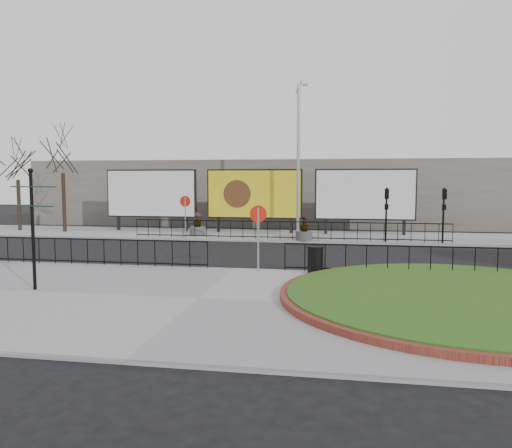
% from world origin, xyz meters
% --- Properties ---
extents(ground, '(90.00, 90.00, 0.00)m').
position_xyz_m(ground, '(0.00, 0.00, 0.00)').
color(ground, black).
rests_on(ground, ground).
extents(pavement_near, '(30.00, 10.00, 0.12)m').
position_xyz_m(pavement_near, '(0.00, -5.00, 0.06)').
color(pavement_near, gray).
rests_on(pavement_near, ground).
extents(pavement_far, '(44.00, 6.00, 0.12)m').
position_xyz_m(pavement_far, '(0.00, 12.00, 0.06)').
color(pavement_far, gray).
rests_on(pavement_far, ground).
extents(brick_edge, '(10.40, 10.40, 0.18)m').
position_xyz_m(brick_edge, '(7.50, -4.00, 0.21)').
color(brick_edge, brown).
rests_on(brick_edge, pavement_near).
extents(grass_lawn, '(10.00, 10.00, 0.22)m').
position_xyz_m(grass_lawn, '(7.50, -4.00, 0.23)').
color(grass_lawn, '#264813').
rests_on(grass_lawn, pavement_near).
extents(railing_near_left, '(10.00, 0.10, 1.10)m').
position_xyz_m(railing_near_left, '(-6.00, -0.30, 0.67)').
color(railing_near_left, black).
rests_on(railing_near_left, pavement_near).
extents(railing_near_right, '(9.00, 0.10, 1.10)m').
position_xyz_m(railing_near_right, '(6.50, -0.30, 0.67)').
color(railing_near_right, black).
rests_on(railing_near_right, pavement_near).
extents(railing_far, '(18.00, 0.10, 1.10)m').
position_xyz_m(railing_far, '(1.00, 9.30, 0.67)').
color(railing_far, black).
rests_on(railing_far, pavement_far).
extents(speed_sign_far, '(0.64, 0.07, 2.47)m').
position_xyz_m(speed_sign_far, '(-5.00, 9.40, 1.92)').
color(speed_sign_far, gray).
rests_on(speed_sign_far, pavement_far).
extents(speed_sign_near, '(0.64, 0.07, 2.47)m').
position_xyz_m(speed_sign_near, '(1.00, -0.40, 1.92)').
color(speed_sign_near, gray).
rests_on(speed_sign_near, pavement_near).
extents(billboard_left, '(6.20, 0.31, 4.10)m').
position_xyz_m(billboard_left, '(-8.50, 12.97, 2.60)').
color(billboard_left, black).
rests_on(billboard_left, pavement_far).
extents(billboard_mid, '(6.20, 0.31, 4.10)m').
position_xyz_m(billboard_mid, '(-1.50, 12.97, 2.60)').
color(billboard_mid, black).
rests_on(billboard_mid, pavement_far).
extents(billboard_right, '(6.20, 0.31, 4.10)m').
position_xyz_m(billboard_right, '(5.50, 12.97, 2.60)').
color(billboard_right, black).
rests_on(billboard_right, pavement_far).
extents(lamp_post, '(0.74, 0.18, 9.23)m').
position_xyz_m(lamp_post, '(1.51, 11.00, 4.83)').
color(lamp_post, gray).
rests_on(lamp_post, pavement_far).
extents(signal_pole_a, '(0.22, 0.26, 3.00)m').
position_xyz_m(signal_pole_a, '(6.50, 9.34, 2.10)').
color(signal_pole_a, black).
rests_on(signal_pole_a, pavement_far).
extents(signal_pole_b, '(0.22, 0.26, 3.00)m').
position_xyz_m(signal_pole_b, '(9.50, 9.34, 2.10)').
color(signal_pole_b, black).
rests_on(signal_pole_b, pavement_far).
extents(tree_left, '(2.00, 2.00, 7.00)m').
position_xyz_m(tree_left, '(-14.00, 11.50, 3.62)').
color(tree_left, '#2D2119').
rests_on(tree_left, pavement_far).
extents(tree_mid, '(2.00, 2.00, 6.20)m').
position_xyz_m(tree_mid, '(-17.50, 11.80, 3.22)').
color(tree_mid, '#2D2119').
rests_on(tree_mid, pavement_far).
extents(building_backdrop, '(40.00, 10.00, 5.00)m').
position_xyz_m(building_backdrop, '(0.00, 22.00, 2.50)').
color(building_backdrop, slate).
rests_on(building_backdrop, ground).
extents(fingerpost_sign, '(1.77, 0.70, 3.79)m').
position_xyz_m(fingerpost_sign, '(-5.38, -4.76, 2.41)').
color(fingerpost_sign, black).
rests_on(fingerpost_sign, pavement_near).
extents(litter_bin, '(0.61, 0.61, 1.01)m').
position_xyz_m(litter_bin, '(3.16, -0.60, 0.63)').
color(litter_bin, black).
rests_on(litter_bin, pavement_near).
extents(planter_a, '(0.99, 0.99, 1.41)m').
position_xyz_m(planter_a, '(-4.73, 11.00, 0.60)').
color(planter_a, '#4C4C4F').
rests_on(planter_a, pavement_far).
extents(planter_b, '(0.96, 0.96, 1.38)m').
position_xyz_m(planter_b, '(2.00, 9.40, 0.59)').
color(planter_b, '#4C4C4F').
rests_on(planter_b, pavement_far).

